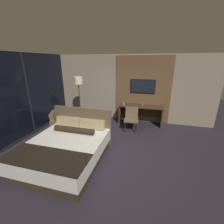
{
  "coord_description": "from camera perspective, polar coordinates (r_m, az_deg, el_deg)",
  "views": [
    {
      "loc": [
        1.12,
        -3.73,
        2.53
      ],
      "look_at": [
        -0.11,
        0.8,
        0.93
      ],
      "focal_mm": 24.0,
      "sensor_mm": 36.0,
      "label": 1
    }
  ],
  "objects": [
    {
      "name": "vase_tall",
      "position": [
        6.2,
        11.5,
        3.33
      ],
      "size": [
        0.08,
        0.08,
        0.23
      ],
      "color": "#846647",
      "rests_on": "desk"
    },
    {
      "name": "bed",
      "position": [
        4.26,
        -16.86,
        -13.04
      ],
      "size": [
        1.9,
        2.21,
        1.16
      ],
      "color": "#33281E",
      "rests_on": "ground_plane"
    },
    {
      "name": "floor_lamp",
      "position": [
        6.04,
        -12.64,
        10.18
      ],
      "size": [
        0.34,
        0.34,
        1.97
      ],
      "color": "#282623",
      "rests_on": "ground_plane"
    },
    {
      "name": "tv",
      "position": [
        6.34,
        11.62,
        9.56
      ],
      "size": [
        1.0,
        0.04,
        0.56
      ],
      "color": "black"
    },
    {
      "name": "vase_short",
      "position": [
        6.24,
        4.42,
        3.39
      ],
      "size": [
        0.12,
        0.12,
        0.15
      ],
      "color": "#4C706B",
      "rests_on": "desk"
    },
    {
      "name": "desk_chair",
      "position": [
        5.76,
        7.43,
        -1.85
      ],
      "size": [
        0.56,
        0.56,
        0.87
      ],
      "rotation": [
        0.0,
        0.0,
        0.09
      ],
      "color": "brown",
      "rests_on": "ground_plane"
    },
    {
      "name": "desk",
      "position": [
        6.34,
        10.87,
        0.21
      ],
      "size": [
        1.76,
        0.58,
        0.8
      ],
      "color": "#422D1E",
      "rests_on": "ground_plane"
    },
    {
      "name": "armchair_by_window",
      "position": [
        6.01,
        -18.44,
        -4.41
      ],
      "size": [
        1.01,
        1.03,
        0.76
      ],
      "rotation": [
        0.0,
        0.0,
        1.99
      ],
      "color": "brown",
      "rests_on": "ground_plane"
    },
    {
      "name": "wall_left_window",
      "position": [
        5.95,
        -29.21,
        4.78
      ],
      "size": [
        0.06,
        6.0,
        2.8
      ],
      "color": "black",
      "rests_on": "ground_plane"
    },
    {
      "name": "ground_plane",
      "position": [
        4.64,
        -1.34,
        -14.17
      ],
      "size": [
        16.0,
        16.0,
        0.0
      ],
      "primitive_type": "plane",
      "color": "#28232D"
    },
    {
      "name": "wall_back_tv_panel",
      "position": [
        6.5,
        5.95,
        8.76
      ],
      "size": [
        7.2,
        0.09,
        2.8
      ],
      "color": "gray",
      "rests_on": "ground_plane"
    }
  ]
}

